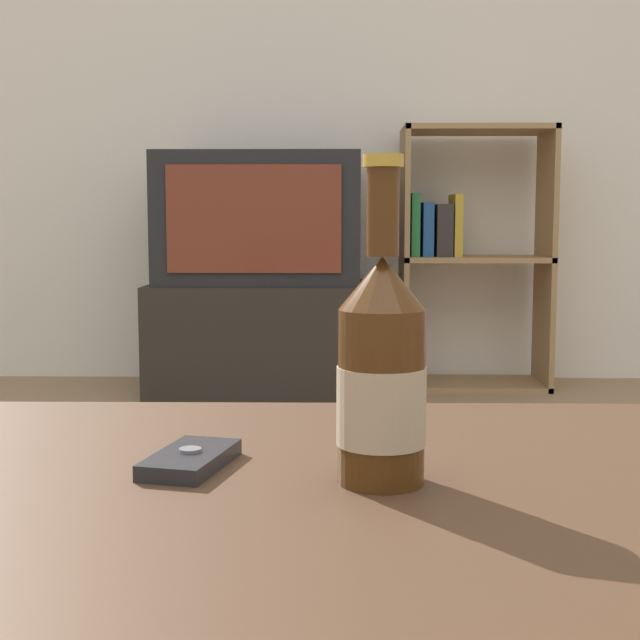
{
  "coord_description": "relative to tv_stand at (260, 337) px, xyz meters",
  "views": [
    {
      "loc": [
        0.0,
        -0.58,
        0.64
      ],
      "look_at": [
        -0.02,
        0.43,
        0.53
      ],
      "focal_mm": 50.0,
      "sensor_mm": 36.0,
      "label": 1
    }
  ],
  "objects": [
    {
      "name": "back_wall",
      "position": [
        0.28,
        0.32,
        1.1
      ],
      "size": [
        8.0,
        0.05,
        2.6
      ],
      "color": "silver",
      "rests_on": "ground_plane"
    },
    {
      "name": "coffee_table",
      "position": [
        0.28,
        -2.7,
        0.17
      ],
      "size": [
        1.0,
        0.89,
        0.43
      ],
      "color": "#422B1C",
      "rests_on": "ground_plane"
    },
    {
      "name": "tv_stand",
      "position": [
        0.0,
        0.0,
        0.0
      ],
      "size": [
        0.8,
        0.49,
        0.41
      ],
      "color": "#28231E",
      "rests_on": "ground_plane"
    },
    {
      "name": "television",
      "position": [
        0.0,
        -0.0,
        0.44
      ],
      "size": [
        0.73,
        0.47,
        0.47
      ],
      "color": "black",
      "rests_on": "tv_stand"
    },
    {
      "name": "bookshelf",
      "position": [
        0.77,
        0.11,
        0.32
      ],
      "size": [
        0.56,
        0.3,
        0.98
      ],
      "color": "#99754C",
      "rests_on": "ground_plane"
    },
    {
      "name": "beer_bottle",
      "position": [
        0.32,
        -2.58,
        0.31
      ],
      "size": [
        0.07,
        0.07,
        0.26
      ],
      "color": "#47280F",
      "rests_on": "coffee_table"
    },
    {
      "name": "cell_phone",
      "position": [
        0.15,
        -2.54,
        0.23
      ],
      "size": [
        0.08,
        0.12,
        0.02
      ],
      "rotation": [
        0.0,
        0.0,
        -0.23
      ],
      "color": "#232328",
      "rests_on": "coffee_table"
    }
  ]
}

